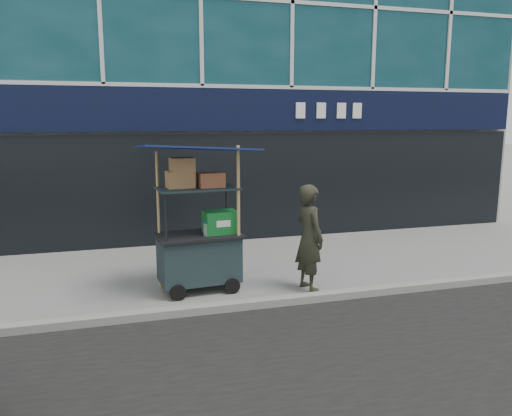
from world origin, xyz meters
name	(u,v)px	position (x,y,z in m)	size (l,w,h in m)	color
ground	(252,303)	(0.00, 0.00, 0.00)	(80.00, 80.00, 0.00)	slate
curb	(255,304)	(0.00, -0.20, 0.06)	(80.00, 0.18, 0.12)	gray
vendor_cart	(200,239)	(-0.63, 0.81, 0.83)	(1.86, 1.38, 2.37)	black
vendor_man	(309,238)	(1.05, 0.35, 0.85)	(0.62, 0.41, 1.71)	#28291E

